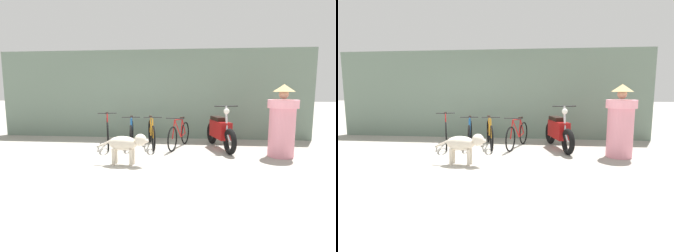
{
  "view_description": "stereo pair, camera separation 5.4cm",
  "coord_description": "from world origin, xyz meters",
  "views": [
    {
      "loc": [
        1.37,
        -5.18,
        1.48
      ],
      "look_at": [
        0.75,
        0.83,
        0.65
      ],
      "focal_mm": 28.0,
      "sensor_mm": 36.0,
      "label": 1
    },
    {
      "loc": [
        1.42,
        -5.17,
        1.48
      ],
      "look_at": [
        0.75,
        0.83,
        0.65
      ],
      "focal_mm": 28.0,
      "sensor_mm": 36.0,
      "label": 2
    }
  ],
  "objects": [
    {
      "name": "person_in_robes",
      "position": [
        3.3,
        0.78,
        0.79
      ],
      "size": [
        0.67,
        0.67,
        1.61
      ],
      "rotation": [
        0.0,
        0.0,
        3.11
      ],
      "color": "pink",
      "rests_on": "ground"
    },
    {
      "name": "bicycle_2",
      "position": [
        0.24,
        1.57,
        0.34
      ],
      "size": [
        0.56,
        1.67,
        0.82
      ],
      "rotation": [
        0.0,
        0.0,
        -1.32
      ],
      "color": "black",
      "rests_on": "ground"
    },
    {
      "name": "bicycle_3",
      "position": [
        0.98,
        1.49,
        0.34
      ],
      "size": [
        0.56,
        1.54,
        0.8
      ],
      "rotation": [
        0.0,
        0.0,
        -1.85
      ],
      "color": "black",
      "rests_on": "ground"
    },
    {
      "name": "motorcycle",
      "position": [
        2.02,
        1.46,
        0.44
      ],
      "size": [
        0.68,
        1.85,
        1.12
      ],
      "rotation": [
        0.0,
        0.0,
        -1.31
      ],
      "color": "black",
      "rests_on": "ground"
    },
    {
      "name": "ground_plane",
      "position": [
        0.0,
        0.0,
        0.0
      ],
      "size": [
        60.0,
        60.0,
        0.0
      ],
      "primitive_type": "plane",
      "color": "#9E998E"
    },
    {
      "name": "bicycle_1",
      "position": [
        -0.3,
        1.59,
        0.33
      ],
      "size": [
        0.48,
        1.56,
        0.81
      ],
      "rotation": [
        0.0,
        0.0,
        -1.37
      ],
      "color": "black",
      "rests_on": "ground"
    },
    {
      "name": "bicycle_0",
      "position": [
        -0.92,
        1.45,
        0.38
      ],
      "size": [
        0.65,
        1.67,
        0.92
      ],
      "rotation": [
        0.0,
        0.0,
        -1.23
      ],
      "color": "black",
      "rests_on": "ground"
    },
    {
      "name": "shop_wall_back",
      "position": [
        0.0,
        2.91,
        1.35
      ],
      "size": [
        9.63,
        0.2,
        2.69
      ],
      "color": "slate",
      "rests_on": "ground"
    },
    {
      "name": "stray_dog",
      "position": [
        0.04,
        -0.22,
        0.43
      ],
      "size": [
        1.05,
        0.32,
        0.63
      ],
      "rotation": [
        0.0,
        0.0,
        6.22
      ],
      "color": "beige",
      "rests_on": "ground"
    }
  ]
}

